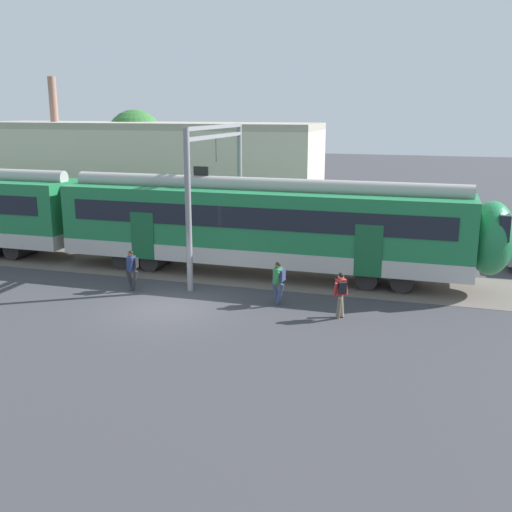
% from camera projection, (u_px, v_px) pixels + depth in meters
% --- Properties ---
extents(ground_plane, '(160.00, 160.00, 0.00)m').
position_uv_depth(ground_plane, '(168.00, 308.00, 22.29)').
color(ground_plane, '#38383D').
extents(track_bed, '(80.00, 4.40, 0.01)m').
position_uv_depth(track_bed, '(49.00, 257.00, 29.97)').
color(track_bed, '#605951').
rests_on(track_bed, ground).
extents(commuter_train, '(38.05, 3.07, 4.73)m').
position_uv_depth(commuter_train, '(90.00, 215.00, 28.72)').
color(commuter_train, '#B7B7B2').
rests_on(commuter_train, ground).
extents(pedestrian_navy, '(0.65, 0.53, 1.67)m').
position_uv_depth(pedestrian_navy, '(132.00, 267.00, 24.24)').
color(pedestrian_navy, '#28282D').
rests_on(pedestrian_navy, ground).
extents(pedestrian_green, '(0.61, 0.62, 1.67)m').
position_uv_depth(pedestrian_green, '(278.00, 279.00, 22.46)').
color(pedestrian_green, navy).
rests_on(pedestrian_green, ground).
extents(pedestrian_red, '(0.51, 0.71, 1.67)m').
position_uv_depth(pedestrian_red, '(341.00, 291.00, 20.97)').
color(pedestrian_red, '#6B6051').
rests_on(pedestrian_red, ground).
extents(catenary_gantry, '(0.24, 6.64, 6.53)m').
position_uv_depth(catenary_gantry, '(216.00, 176.00, 26.38)').
color(catenary_gantry, gray).
rests_on(catenary_gantry, ground).
extents(background_building, '(21.48, 5.00, 9.20)m').
position_uv_depth(background_building, '(147.00, 175.00, 37.41)').
color(background_building, beige).
rests_on(background_building, ground).
extents(street_tree_left, '(3.70, 3.70, 7.17)m').
position_uv_depth(street_tree_left, '(135.00, 139.00, 39.55)').
color(street_tree_left, brown).
rests_on(street_tree_left, ground).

